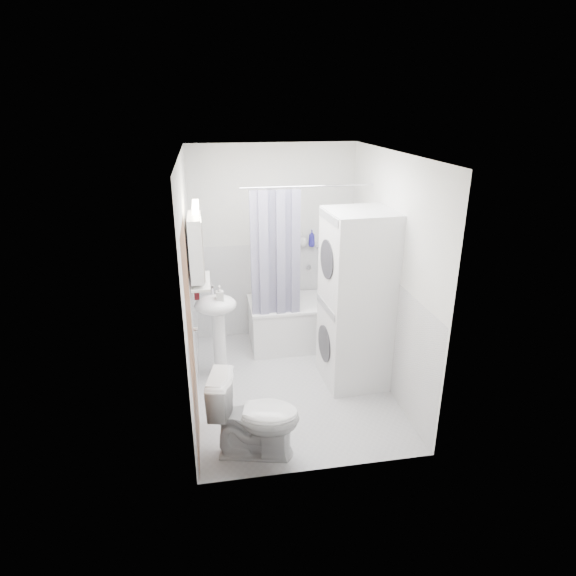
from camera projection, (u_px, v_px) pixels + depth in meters
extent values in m
plane|color=#B5B5BA|center=(292.00, 384.00, 5.16)|extent=(2.60, 2.60, 0.00)
plane|color=silver|center=(273.00, 244.00, 5.92)|extent=(2.00, 0.00, 2.00)
plane|color=silver|center=(324.00, 339.00, 3.53)|extent=(2.00, 0.00, 2.00)
plane|color=silver|center=(189.00, 286.00, 4.57)|extent=(0.00, 2.60, 2.60)
plane|color=silver|center=(389.00, 274.00, 4.89)|extent=(0.00, 2.60, 2.60)
plane|color=white|center=(293.00, 153.00, 4.29)|extent=(2.60, 2.60, 0.00)
plane|color=white|center=(274.00, 289.00, 6.13)|extent=(1.98, 0.00, 1.98)
plane|color=white|center=(195.00, 342.00, 4.78)|extent=(0.00, 2.58, 2.58)
plane|color=white|center=(384.00, 327.00, 5.10)|extent=(0.00, 2.58, 2.58)
plane|color=brown|center=(191.00, 347.00, 3.83)|extent=(0.00, 2.00, 2.00)
cylinder|color=silver|center=(195.00, 329.00, 4.14)|extent=(0.04, 0.04, 0.04)
cube|color=white|center=(310.00, 323.00, 5.97)|extent=(1.46, 0.68, 0.54)
cube|color=white|center=(310.00, 302.00, 5.87)|extent=(1.48, 0.70, 0.03)
cube|color=silver|center=(310.00, 310.00, 5.91)|extent=(1.28, 0.50, 0.20)
cylinder|color=silver|center=(320.00, 266.00, 6.08)|extent=(0.04, 0.12, 0.04)
cylinder|color=silver|center=(318.00, 186.00, 5.08)|extent=(1.66, 0.02, 0.02)
cube|color=#171449|center=(256.00, 257.00, 5.24)|extent=(0.10, 0.02, 1.45)
cube|color=#171449|center=(264.00, 257.00, 5.25)|extent=(0.10, 0.02, 1.45)
cube|color=#171449|center=(272.00, 256.00, 5.27)|extent=(0.10, 0.02, 1.45)
cube|color=#171449|center=(280.00, 256.00, 5.28)|extent=(0.10, 0.02, 1.45)
cube|color=#171449|center=(288.00, 255.00, 5.30)|extent=(0.10, 0.02, 1.45)
cube|color=#171449|center=(296.00, 255.00, 5.31)|extent=(0.10, 0.02, 1.45)
ellipsoid|color=white|center=(215.00, 305.00, 5.02)|extent=(0.44, 0.37, 0.20)
cylinder|color=white|center=(220.00, 345.00, 5.19)|extent=(0.14, 0.14, 0.75)
cylinder|color=silver|center=(212.00, 290.00, 5.10)|extent=(0.03, 0.03, 0.14)
cylinder|color=silver|center=(212.00, 286.00, 5.04)|extent=(0.02, 0.10, 0.02)
cube|color=white|center=(196.00, 247.00, 4.55)|extent=(0.12, 0.50, 0.60)
cube|color=white|center=(203.00, 246.00, 4.56)|extent=(0.01, 0.47, 0.57)
cube|color=#FFEABF|center=(195.00, 207.00, 4.41)|extent=(0.06, 0.45, 0.06)
cube|color=silver|center=(201.00, 281.00, 4.68)|extent=(0.18, 0.54, 0.02)
cube|color=silver|center=(325.00, 246.00, 5.99)|extent=(0.22, 0.06, 0.02)
cube|color=#4E151B|center=(194.00, 257.00, 4.83)|extent=(0.05, 0.34, 0.81)
cube|color=#4E151B|center=(195.00, 220.00, 4.70)|extent=(0.03, 0.30, 0.08)
cylinder|color=silver|center=(190.00, 216.00, 4.68)|extent=(0.02, 0.04, 0.02)
cube|color=white|center=(355.00, 340.00, 5.11)|extent=(0.69, 0.69, 0.93)
cylinder|color=#2D2D33|center=(324.00, 344.00, 5.06)|extent=(0.04, 0.39, 0.39)
cube|color=gray|center=(326.00, 307.00, 4.90)|extent=(0.04, 0.60, 0.08)
cube|color=white|center=(360.00, 257.00, 4.77)|extent=(0.69, 0.69, 0.93)
cylinder|color=#2D2D33|center=(327.00, 259.00, 4.72)|extent=(0.04, 0.39, 0.39)
cube|color=gray|center=(328.00, 217.00, 4.57)|extent=(0.04, 0.60, 0.08)
imported|color=white|center=(255.00, 416.00, 4.03)|extent=(0.83, 0.58, 0.74)
imported|color=gray|center=(220.00, 298.00, 4.93)|extent=(0.08, 0.17, 0.08)
imported|color=gray|center=(200.00, 282.00, 4.52)|extent=(0.07, 0.18, 0.07)
imported|color=gray|center=(200.00, 271.00, 4.76)|extent=(0.10, 0.09, 0.10)
imported|color=gray|center=(302.00, 242.00, 5.91)|extent=(0.13, 0.17, 0.13)
imported|color=navy|center=(312.00, 243.00, 5.94)|extent=(0.08, 0.21, 0.08)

